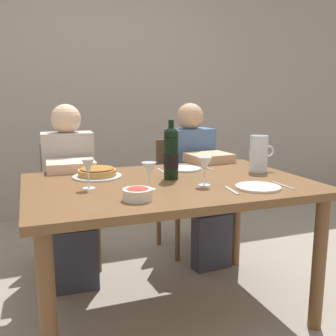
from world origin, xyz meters
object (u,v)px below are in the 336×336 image
Objects in this scene: salad_bowl at (138,193)px; diner_left at (70,187)px; water_pitcher at (259,156)px; baked_tart at (97,172)px; dinner_plate_left_setting at (184,169)px; diner_right at (197,178)px; dinner_plate_right_setting at (258,187)px; wine_glass_left_diner at (88,168)px; dining_table at (169,198)px; wine_bottle at (171,153)px; wine_glass_centre at (205,165)px; wine_glass_right_diner at (149,170)px; chair_left at (69,196)px; chair_right at (183,187)px.

salad_bowl is 0.12× the size of diner_left.
water_pitcher reaches higher than baked_tart.
diner_right is (0.26, 0.36, -0.15)m from dinner_plate_left_setting.
baked_tart is 0.55m from dinner_plate_left_setting.
salad_bowl reaches higher than dinner_plate_right_setting.
diner_left is (-0.02, 0.67, -0.25)m from wine_glass_left_diner.
baked_tart is at bearing 21.53° from diner_right.
diner_right is (-0.15, 0.57, -0.24)m from water_pitcher.
wine_bottle is (0.03, 0.06, 0.24)m from dining_table.
wine_glass_centre reaches higher than dinner_plate_left_setting.
dinner_plate_left_setting is (0.46, 0.58, -0.03)m from salad_bowl.
wine_glass_centre is at bearing 146.42° from dinner_plate_right_setting.
chair_left is (-0.29, 1.03, -0.36)m from wine_glass_right_diner.
dining_table is 1.29× the size of diner_right.
diner_right is (0.62, 0.78, -0.24)m from wine_glass_right_diner.
chair_right reaches higher than baked_tart.
water_pitcher is at bearing 1.49° from wine_bottle.
salad_bowl is 0.12× the size of diner_right.
wine_bottle is 1.05m from chair_left.
baked_tart is at bearing -175.98° from dinner_plate_left_setting.
dinner_plate_left_setting is at bearing 51.31° from salad_bowl.
water_pitcher reaches higher than dining_table.
wine_bottle is at bearing 121.96° from chair_left.
dinner_plate_right_setting is (-0.24, -0.37, -0.09)m from water_pitcher.
wine_glass_right_diner is at bearing -130.64° from dinner_plate_left_setting.
wine_glass_left_diner is at bearing 155.32° from wine_glass_right_diner.
dining_table is 11.22× the size of salad_bowl.
diner_left reaches higher than dinner_plate_left_setting.
diner_right reaches higher than wine_glass_centre.
baked_tart is 1.86× the size of wine_glass_centre.
wine_glass_right_diner is 1.03m from diner_right.
wine_glass_right_diner is 0.55m from dinner_plate_right_setting.
chair_right is at bearing 68.24° from dinner_plate_left_setting.
dinner_plate_right_setting is 1.47m from chair_left.
water_pitcher is 1.03× the size of dinner_plate_left_setting.
chair_left reaches higher than dinner_plate_right_setting.
baked_tart is 0.63m from wine_glass_centre.
salad_bowl is at bearing -59.31° from wine_glass_left_diner.
dinner_plate_right_setting is at bearing -33.58° from wine_glass_centre.
wine_glass_centre is (-0.47, -0.22, 0.01)m from water_pitcher.
diner_left is (-0.45, 0.66, -0.05)m from dining_table.
diner_left and diner_right have the same top height.
dining_table is 0.80m from diner_left.
chair_left reaches higher than baked_tart.
wine_glass_centre is 0.45m from dinner_plate_left_setting.
wine_bottle is 1.19× the size of baked_tart.
dining_table is 10.91× the size of wine_glass_right_diner.
wine_bottle reaches higher than chair_left.
dining_table is 6.66× the size of dinner_plate_right_setting.
chair_left is (-0.48, 0.84, -0.41)m from wine_bottle.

